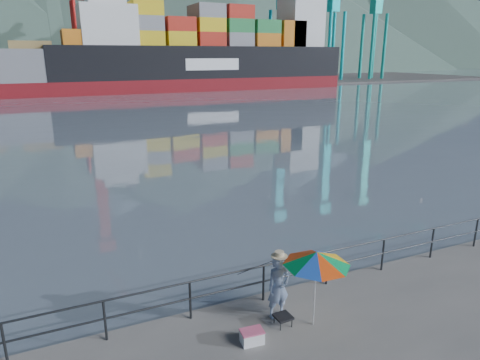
{
  "coord_description": "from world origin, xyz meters",
  "views": [
    {
      "loc": [
        -3.64,
        -7.11,
        6.25
      ],
      "look_at": [
        2.26,
        6.0,
        2.0
      ],
      "focal_mm": 32.0,
      "sensor_mm": 36.0,
      "label": 1
    }
  ],
  "objects_px": {
    "fisherman": "(278,287)",
    "cooler_bag": "(252,337)",
    "beach_umbrella": "(317,258)",
    "bulk_carrier": "(7,68)",
    "container_ship": "(212,56)"
  },
  "relations": [
    {
      "from": "beach_umbrella",
      "to": "cooler_bag",
      "type": "relative_size",
      "value": 4.06
    },
    {
      "from": "fisherman",
      "to": "container_ship",
      "type": "bearing_deg",
      "value": 69.92
    },
    {
      "from": "bulk_carrier",
      "to": "container_ship",
      "type": "relative_size",
      "value": 1.03
    },
    {
      "from": "beach_umbrella",
      "to": "fisherman",
      "type": "bearing_deg",
      "value": 132.63
    },
    {
      "from": "cooler_bag",
      "to": "bulk_carrier",
      "type": "xyz_separation_m",
      "value": [
        -8.64,
        71.1,
        3.92
      ]
    },
    {
      "from": "fisherman",
      "to": "bulk_carrier",
      "type": "xyz_separation_m",
      "value": [
        -9.67,
        70.44,
        3.25
      ]
    },
    {
      "from": "fisherman",
      "to": "cooler_bag",
      "type": "bearing_deg",
      "value": -147.76
    },
    {
      "from": "beach_umbrella",
      "to": "container_ship",
      "type": "bearing_deg",
      "value": 71.11
    },
    {
      "from": "fisherman",
      "to": "beach_umbrella",
      "type": "xyz_separation_m",
      "value": [
        0.61,
        -0.66,
        0.95
      ]
    },
    {
      "from": "cooler_bag",
      "to": "bulk_carrier",
      "type": "bearing_deg",
      "value": 102.25
    },
    {
      "from": "fisherman",
      "to": "bulk_carrier",
      "type": "distance_m",
      "value": 71.17
    },
    {
      "from": "container_ship",
      "to": "cooler_bag",
      "type": "bearing_deg",
      "value": -110.06
    },
    {
      "from": "beach_umbrella",
      "to": "cooler_bag",
      "type": "distance_m",
      "value": 2.29
    },
    {
      "from": "fisherman",
      "to": "cooler_bag",
      "type": "xyz_separation_m",
      "value": [
        -1.03,
        -0.66,
        -0.66
      ]
    },
    {
      "from": "cooler_bag",
      "to": "bulk_carrier",
      "type": "height_order",
      "value": "bulk_carrier"
    }
  ]
}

